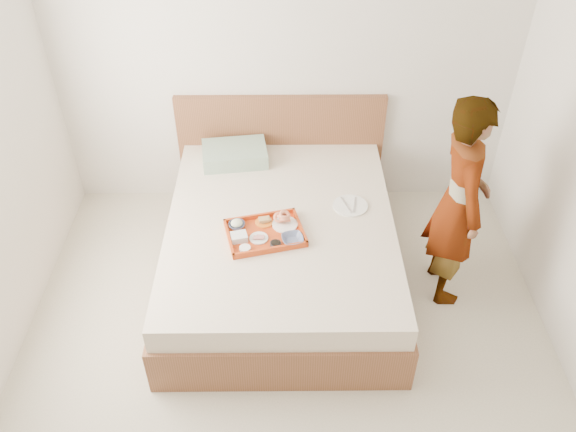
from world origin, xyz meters
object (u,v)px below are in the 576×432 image
Objects in this scene: bed at (281,248)px; person at (459,203)px; dinner_plate at (350,206)px; tray at (265,233)px.

person is (1.16, -0.11, 0.50)m from bed.
bed is 8.17× the size of dinner_plate.
tray is 2.04× the size of dinner_plate.
bed is at bearing 83.21° from person.
bed is 1.31× the size of person.
tray is 1.28m from person.
bed is at bearing -163.44° from dinner_plate.
dinner_plate is 0.75m from person.
person is at bearing -11.75° from tray.
bed is 0.34m from tray.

